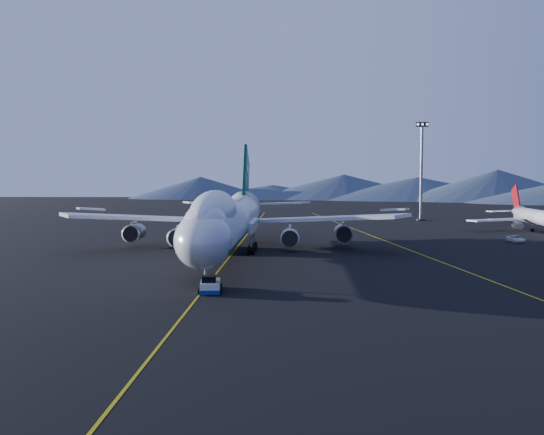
{
  "coord_description": "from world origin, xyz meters",
  "views": [
    {
      "loc": [
        10.29,
        -95.54,
        13.04
      ],
      "look_at": [
        6.59,
        3.0,
        6.0
      ],
      "focal_mm": 40.0,
      "sensor_mm": 36.0,
      "label": 1
    }
  ],
  "objects_px": {
    "second_jet": "(541,218)",
    "floodlight_mast": "(421,171)",
    "boeing_747": "(230,220)",
    "service_van": "(516,239)",
    "pushback_tug": "(210,287)"
  },
  "relations": [
    {
      "from": "second_jet",
      "to": "floodlight_mast",
      "type": "xyz_separation_m",
      "value": [
        -20.08,
        33.96,
        10.8
      ]
    },
    {
      "from": "boeing_747",
      "to": "floodlight_mast",
      "type": "height_order",
      "value": "floodlight_mast"
    },
    {
      "from": "boeing_747",
      "to": "floodlight_mast",
      "type": "relative_size",
      "value": 2.62
    },
    {
      "from": "boeing_747",
      "to": "service_van",
      "type": "relative_size",
      "value": 15.34
    },
    {
      "from": "pushback_tug",
      "to": "floodlight_mast",
      "type": "xyz_separation_m",
      "value": [
        45.03,
        106.52,
        13.41
      ]
    },
    {
      "from": "pushback_tug",
      "to": "floodlight_mast",
      "type": "height_order",
      "value": "floodlight_mast"
    },
    {
      "from": "service_van",
      "to": "second_jet",
      "type": "bearing_deg",
      "value": 51.72
    },
    {
      "from": "pushback_tug",
      "to": "second_jet",
      "type": "relative_size",
      "value": 0.12
    },
    {
      "from": "second_jet",
      "to": "pushback_tug",
      "type": "bearing_deg",
      "value": -156.13
    },
    {
      "from": "second_jet",
      "to": "floodlight_mast",
      "type": "height_order",
      "value": "floodlight_mast"
    },
    {
      "from": "pushback_tug",
      "to": "service_van",
      "type": "relative_size",
      "value": 0.99
    },
    {
      "from": "pushback_tug",
      "to": "service_van",
      "type": "xyz_separation_m",
      "value": [
        51.93,
        51.52,
        0.05
      ]
    },
    {
      "from": "second_jet",
      "to": "floodlight_mast",
      "type": "relative_size",
      "value": 1.35
    },
    {
      "from": "second_jet",
      "to": "floodlight_mast",
      "type": "bearing_deg",
      "value": 96.38
    },
    {
      "from": "pushback_tug",
      "to": "floodlight_mast",
      "type": "bearing_deg",
      "value": 61.15
    }
  ]
}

